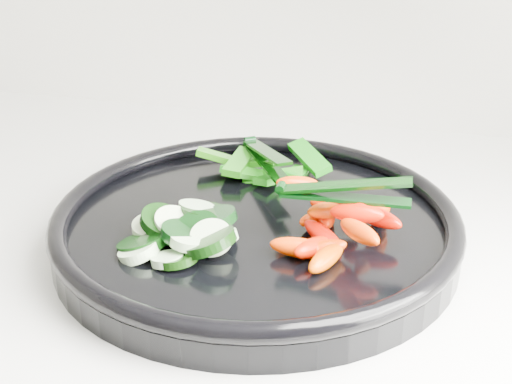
# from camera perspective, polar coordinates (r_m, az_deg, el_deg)

# --- Properties ---
(veggie_tray) EXTENTS (0.46, 0.46, 0.04)m
(veggie_tray) POSITION_cam_1_polar(r_m,az_deg,el_deg) (0.66, -0.00, -2.73)
(veggie_tray) COLOR black
(veggie_tray) RESTS_ON counter
(cucumber_pile) EXTENTS (0.12, 0.12, 0.04)m
(cucumber_pile) POSITION_cam_1_polar(r_m,az_deg,el_deg) (0.63, -6.23, -3.00)
(cucumber_pile) COLOR black
(cucumber_pile) RESTS_ON veggie_tray
(carrot_pile) EXTENTS (0.12, 0.14, 0.05)m
(carrot_pile) POSITION_cam_1_polar(r_m,az_deg,el_deg) (0.62, 6.65, -2.48)
(carrot_pile) COLOR #DE4200
(carrot_pile) RESTS_ON veggie_tray
(pepper_pile) EXTENTS (0.15, 0.10, 0.03)m
(pepper_pile) POSITION_cam_1_polar(r_m,az_deg,el_deg) (0.75, 0.58, 2.02)
(pepper_pile) COLOR #1C6B0A
(pepper_pile) RESTS_ON veggie_tray
(tong_carrot) EXTENTS (0.11, 0.02, 0.02)m
(tong_carrot) POSITION_cam_1_polar(r_m,az_deg,el_deg) (0.60, 6.80, 0.04)
(tong_carrot) COLOR black
(tong_carrot) RESTS_ON carrot_pile
(tong_pepper) EXTENTS (0.08, 0.10, 0.02)m
(tong_pepper) POSITION_cam_1_polar(r_m,az_deg,el_deg) (0.73, 0.74, 2.89)
(tong_pepper) COLOR black
(tong_pepper) RESTS_ON pepper_pile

